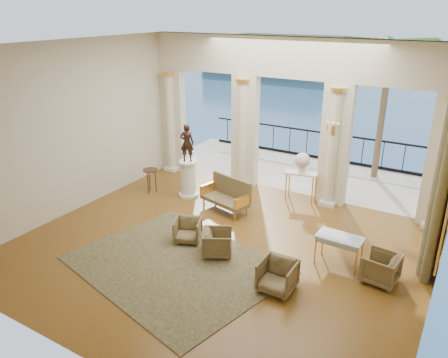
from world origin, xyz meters
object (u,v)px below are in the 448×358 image
Objects in this scene: armchair_a at (188,229)px; side_table at (150,173)px; game_table at (340,240)px; statue at (187,143)px; armchair_c at (381,267)px; settee at (227,195)px; armchair_b at (277,275)px; console_table at (301,177)px; pedestal at (188,179)px; armchair_d at (217,241)px.

side_table is (-2.67, 1.86, 0.31)m from armchair_a.
side_table is at bearing 172.20° from game_table.
armchair_c is at bearing 141.38° from statue.
settee reaches higher than armchair_c.
statue reaches higher than side_table.
armchair_b is 0.73× the size of console_table.
armchair_c is 6.06m from pedestal.
console_table is (1.47, 1.66, 0.25)m from settee.
game_table is (2.45, 1.01, 0.27)m from armchair_d.
armchair_b is at bearing -135.55° from armchair_d.
game_table reaches higher than armchair_a.
pedestal is (-4.18, 2.90, 0.17)m from armchair_b.
armchair_a is at bearing -34.85° from side_table.
armchair_a is 0.91× the size of armchair_c.
console_table is 1.32× the size of side_table.
settee reaches higher than armchair_b.
pedestal is at bearing -167.05° from console_table.
statue is at bearing -167.05° from console_table.
settee reaches higher than console_table.
armchair_a is 3.26m from side_table.
side_table reaches higher than armchair_b.
armchair_d is 0.66× the size of game_table.
game_table is at bearing 63.06° from armchair_b.
armchair_a is 2.70m from pedestal.
armchair_c is 4.56m from settee.
statue reaches higher than armchair_b.
armchair_a is at bearing 164.14° from armchair_b.
statue is at bearing 17.16° from side_table.
side_table is (-3.59, 2.02, 0.29)m from armchair_d.
armchair_d is at bearing -70.56° from armchair_c.
statue is (-1.54, 2.20, 1.32)m from armchair_a.
console_table reaches higher than armchair_a.
game_table is 5.11m from pedestal.
side_table is (-4.08, -1.75, -0.09)m from console_table.
armchair_c is 7.09m from side_table.
armchair_a is at bearing 101.29° from statue.
game_table is (3.44, -1.10, 0.14)m from settee.
game_table is 0.91× the size of statue.
side_table reaches higher than armchair_d.
armchair_c is 0.69× the size of game_table.
pedestal is (-5.85, 1.56, 0.18)m from armchair_c.
statue is at bearing 144.12° from armchair_b.
pedestal is at bearing 144.12° from armchair_b.
pedestal reaches higher than armchair_b.
game_table is 1.04× the size of console_table.
pedestal reaches higher than console_table.
armchair_b is 0.64× the size of pedestal.
armchair_b is 4.48m from console_table.
game_table is at bearing -9.45° from side_table.
console_table is at bearing -129.53° from armchair_c.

